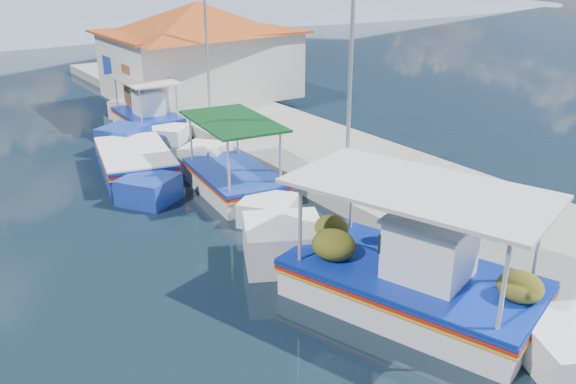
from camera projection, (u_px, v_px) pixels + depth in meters
ground at (250, 258)px, 14.16m from camera, size 160.00×160.00×0.00m
quay at (305, 147)px, 21.78m from camera, size 5.00×44.00×0.50m
bollards at (267, 151)px, 19.96m from camera, size 0.20×17.20×0.30m
main_caique at (409, 280)px, 12.06m from camera, size 4.44×8.41×2.93m
caique_green_canopy at (233, 181)px, 18.05m from camera, size 2.50×6.78×2.55m
caique_blue_hull at (134, 164)px, 19.61m from camera, size 3.09×7.08×1.29m
caique_far at (147, 118)px, 25.00m from camera, size 2.09×6.67×2.34m
harbor_building at (199, 48)px, 27.95m from camera, size 10.49×10.49×4.40m
lamp_post_near at (348, 67)px, 16.65m from camera, size 1.21×0.14×6.00m
lamp_post_far at (204, 35)px, 23.60m from camera, size 1.21×0.14×6.00m
mountain_ridge at (23, 9)px, 60.03m from camera, size 171.40×96.00×5.50m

